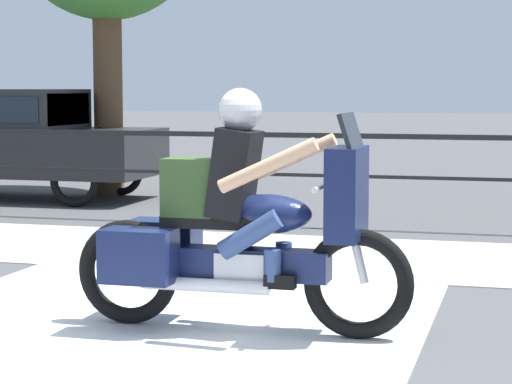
% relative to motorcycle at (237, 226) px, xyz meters
% --- Properties ---
extents(ground_plane, '(120.00, 120.00, 0.00)m').
position_rel_motorcycle_xyz_m(ground_plane, '(-0.15, -0.29, -0.71)').
color(ground_plane, '#4C4C4F').
extents(sidewalk_band, '(44.00, 2.40, 0.01)m').
position_rel_motorcycle_xyz_m(sidewalk_band, '(-0.15, 3.11, -0.70)').
color(sidewalk_band, '#B7B2A8').
rests_on(sidewalk_band, ground).
extents(crosswalk_band, '(3.73, 6.00, 0.01)m').
position_rel_motorcycle_xyz_m(crosswalk_band, '(-0.62, -0.49, -0.70)').
color(crosswalk_band, silver).
rests_on(crosswalk_band, ground).
extents(fence_railing, '(36.00, 0.05, 1.10)m').
position_rel_motorcycle_xyz_m(fence_railing, '(-0.15, 5.08, 0.16)').
color(fence_railing, black).
rests_on(fence_railing, ground).
extents(motorcycle, '(2.33, 0.76, 1.62)m').
position_rel_motorcycle_xyz_m(motorcycle, '(0.00, 0.00, 0.00)').
color(motorcycle, black).
rests_on(motorcycle, ground).
extents(parked_car, '(4.05, 1.73, 1.61)m').
position_rel_motorcycle_xyz_m(parked_car, '(-5.46, 6.89, 0.21)').
color(parked_car, '#232326').
rests_on(parked_car, ground).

